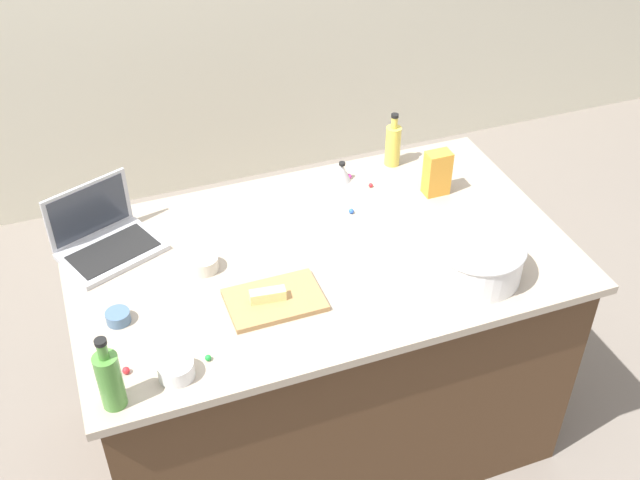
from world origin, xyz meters
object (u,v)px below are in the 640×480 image
object	(u,v)px
ramekin_medium	(204,263)
candy_bag	(437,173)
bottle_oil	(393,144)
kitchen_timer	(342,172)
laptop	(104,238)
mixing_bowl_large	(478,259)
ramekin_wide	(176,369)
butter_stick_left	(268,295)
cutting_board	(275,300)
bottle_olive	(110,379)
ramekin_small	(118,317)

from	to	relation	value
ramekin_medium	candy_bag	distance (m)	0.91
bottle_oil	kitchen_timer	xyz separation A→B (m)	(-0.22, -0.04, -0.05)
ramekin_medium	kitchen_timer	xyz separation A→B (m)	(0.61, 0.33, 0.01)
laptop	bottle_oil	world-z (taller)	laptop
mixing_bowl_large	ramekin_wide	xyz separation A→B (m)	(-0.99, -0.09, -0.04)
butter_stick_left	kitchen_timer	distance (m)	0.72
kitchen_timer	candy_bag	world-z (taller)	candy_bag
cutting_board	ramekin_medium	distance (m)	0.28
laptop	cutting_board	size ratio (longest dim) A/B	1.27
bottle_oil	candy_bag	world-z (taller)	bottle_oil
kitchen_timer	bottle_olive	bearing A→B (deg)	-140.74
laptop	kitchen_timer	xyz separation A→B (m)	(0.89, 0.11, -0.01)
laptop	candy_bag	bearing A→B (deg)	-4.18
ramekin_small	ramekin_wide	distance (m)	0.30
bottle_olive	kitchen_timer	bearing A→B (deg)	39.26
kitchen_timer	laptop	bearing A→B (deg)	-172.94
laptop	candy_bag	world-z (taller)	laptop
mixing_bowl_large	cutting_board	distance (m)	0.65
ramekin_small	candy_bag	size ratio (longest dim) A/B	0.43
bottle_oil	butter_stick_left	world-z (taller)	bottle_oil
laptop	ramekin_small	distance (m)	0.36
bottle_olive	kitchen_timer	world-z (taller)	bottle_olive
mixing_bowl_large	ramekin_wide	world-z (taller)	mixing_bowl_large
laptop	kitchen_timer	size ratio (longest dim) A/B	4.81
ramekin_medium	cutting_board	bearing A→B (deg)	-54.25
ramekin_small	ramekin_medium	bearing A→B (deg)	26.55
bottle_oil	kitchen_timer	world-z (taller)	bottle_oil
butter_stick_left	ramekin_medium	size ratio (longest dim) A/B	1.14
bottle_olive	ramekin_small	world-z (taller)	bottle_olive
mixing_bowl_large	bottle_oil	bearing A→B (deg)	88.14
bottle_olive	ramekin_wide	distance (m)	0.19
cutting_board	kitchen_timer	size ratio (longest dim) A/B	3.78
bottle_oil	ramekin_wide	bearing A→B (deg)	-142.16
bottle_oil	candy_bag	size ratio (longest dim) A/B	1.27
bottle_oil	kitchen_timer	bearing A→B (deg)	-170.23
bottle_oil	ramekin_medium	world-z (taller)	bottle_oil
laptop	ramekin_medium	distance (m)	0.36
ramekin_small	ramekin_wide	world-z (taller)	ramekin_wide
bottle_olive	butter_stick_left	xyz separation A→B (m)	(0.50, 0.23, -0.06)
mixing_bowl_large	cutting_board	xyz separation A→B (m)	(-0.64, 0.10, -0.06)
laptop	cutting_board	xyz separation A→B (m)	(0.45, -0.45, -0.04)
candy_bag	bottle_oil	bearing A→B (deg)	105.99
cutting_board	candy_bag	bearing A→B (deg)	26.13
candy_bag	bottle_olive	bearing A→B (deg)	-154.79
laptop	butter_stick_left	bearing A→B (deg)	-46.30
mixing_bowl_large	bottle_olive	xyz separation A→B (m)	(-1.16, -0.13, 0.03)
mixing_bowl_large	cutting_board	bearing A→B (deg)	171.12
cutting_board	butter_stick_left	bearing A→B (deg)	180.00
ramekin_wide	kitchen_timer	distance (m)	1.08
bottle_oil	ramekin_medium	xyz separation A→B (m)	(-0.83, -0.36, -0.06)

